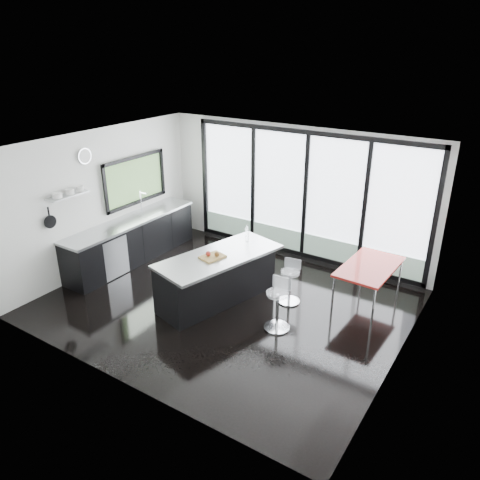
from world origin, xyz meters
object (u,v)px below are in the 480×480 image
Objects in this scene: bar_stool_far at (290,287)px; red_table at (368,285)px; bar_stool_near at (277,310)px; island at (217,277)px.

red_table is at bearing 20.64° from bar_stool_far.
red_table is (1.18, 0.69, 0.07)m from bar_stool_far.
bar_stool_near reaches higher than bar_stool_far.
island is 1.37m from bar_stool_near.
bar_stool_near is 0.88m from bar_stool_far.
island is at bearing 167.73° from bar_stool_near.
island reaches higher than red_table.
island is at bearing -149.83° from red_table.
bar_stool_near is 1.82m from red_table.
bar_stool_near is at bearing -8.96° from island.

